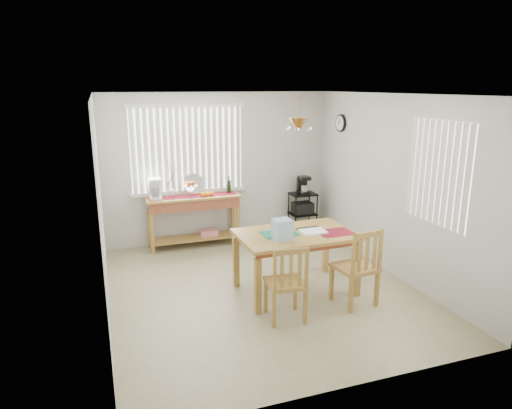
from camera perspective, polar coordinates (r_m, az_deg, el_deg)
name	(u,v)px	position (r m, az deg, el deg)	size (l,w,h in m)	color
ground	(262,289)	(6.38, 0.77, -10.49)	(4.00, 4.50, 0.01)	tan
room_shell	(262,167)	(5.87, 0.80, 4.73)	(4.20, 4.70, 2.70)	silver
sideboard	(194,209)	(7.85, -7.72, -0.53)	(1.58, 0.44, 0.89)	#AE833B
sideboard_items	(178,189)	(7.73, -9.78, 1.89)	(1.50, 0.37, 0.68)	maroon
wire_cart	(303,210)	(8.50, 5.84, -0.64)	(0.46, 0.37, 0.78)	black
cart_items	(303,185)	(8.39, 5.90, 2.41)	(0.18, 0.22, 0.32)	black
dining_table	(296,240)	(6.07, 5.01, -4.42)	(1.55, 1.02, 0.82)	#AE833B
table_items	(290,230)	(5.84, 4.28, -3.20)	(1.18, 0.54, 0.26)	#157757
chair_left	(286,283)	(5.41, 3.82, -9.82)	(0.48, 0.48, 0.95)	#AE833B
chair_right	(357,268)	(5.89, 12.55, -7.71)	(0.53, 0.53, 1.02)	#AE833B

